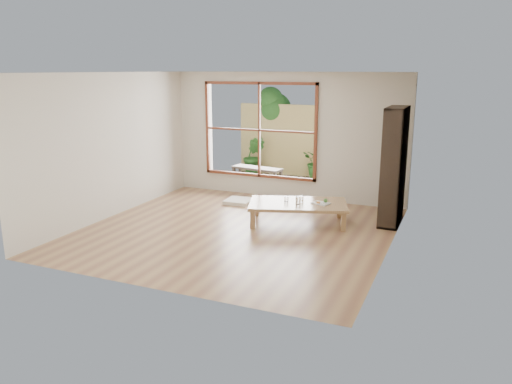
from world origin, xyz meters
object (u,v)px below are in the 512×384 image
garden_bench (257,170)px  low_table (298,205)px  bookshelf (394,166)px  food_tray (322,203)px

garden_bench → low_table: bearing=-45.0°
low_table → bookshelf: 1.79m
low_table → food_tray: bearing=-5.4°
bookshelf → low_table: bearing=-156.3°
bookshelf → garden_bench: (-3.36, 1.87, -0.67)m
bookshelf → food_tray: (-1.11, -0.57, -0.62)m
bookshelf → food_tray: size_ratio=5.92×
low_table → food_tray: 0.42m
bookshelf → garden_bench: bearing=150.9°
low_table → garden_bench: 3.13m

